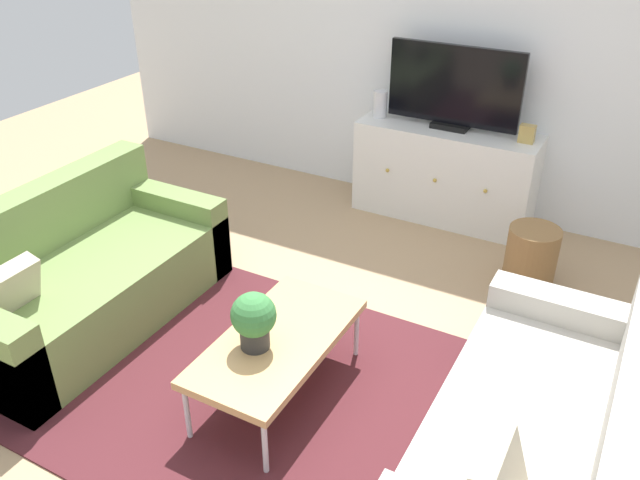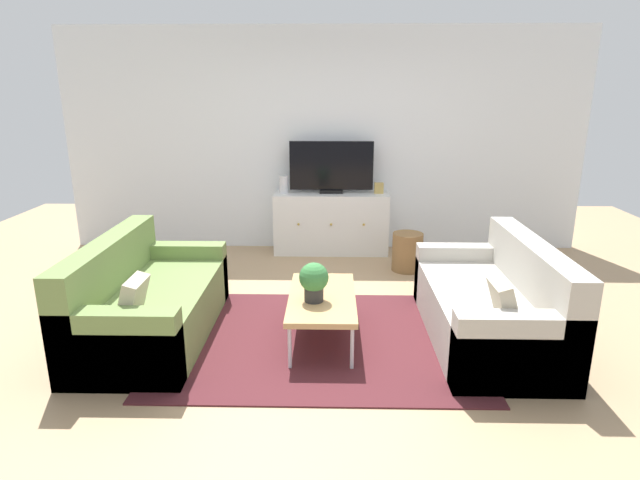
{
  "view_description": "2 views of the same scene",
  "coord_description": "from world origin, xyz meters",
  "px_view_note": "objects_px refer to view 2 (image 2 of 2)",
  "views": [
    {
      "loc": [
        1.5,
        -2.37,
        2.5
      ],
      "look_at": [
        0.0,
        0.39,
        0.7
      ],
      "focal_mm": 36.77,
      "sensor_mm": 36.0,
      "label": 1
    },
    {
      "loc": [
        0.1,
        -4.04,
        1.98
      ],
      "look_at": [
        0.0,
        0.39,
        0.7
      ],
      "focal_mm": 29.44,
      "sensor_mm": 36.0,
      "label": 2
    }
  ],
  "objects_px": {
    "couch_left_side": "(143,305)",
    "mantel_clock": "(379,188)",
    "flat_screen_tv": "(331,167)",
    "coffee_table": "(322,299)",
    "wicker_basket": "(407,252)",
    "tv_console": "(331,223)",
    "couch_right_side": "(496,308)",
    "glass_vase": "(284,184)",
    "potted_plant": "(314,280)"
  },
  "relations": [
    {
      "from": "couch_left_side",
      "to": "mantel_clock",
      "type": "height_order",
      "value": "mantel_clock"
    },
    {
      "from": "flat_screen_tv",
      "to": "coffee_table",
      "type": "bearing_deg",
      "value": -91.64
    },
    {
      "from": "mantel_clock",
      "to": "wicker_basket",
      "type": "relative_size",
      "value": 0.3
    },
    {
      "from": "coffee_table",
      "to": "wicker_basket",
      "type": "bearing_deg",
      "value": 61.64
    },
    {
      "from": "coffee_table",
      "to": "flat_screen_tv",
      "type": "xyz_separation_m",
      "value": [
        0.07,
        2.42,
        0.71
      ]
    },
    {
      "from": "tv_console",
      "to": "wicker_basket",
      "type": "height_order",
      "value": "tv_console"
    },
    {
      "from": "couch_right_side",
      "to": "wicker_basket",
      "type": "relative_size",
      "value": 4.03
    },
    {
      "from": "couch_right_side",
      "to": "couch_left_side",
      "type": "bearing_deg",
      "value": 180.0
    },
    {
      "from": "couch_right_side",
      "to": "flat_screen_tv",
      "type": "height_order",
      "value": "flat_screen_tv"
    },
    {
      "from": "glass_vase",
      "to": "wicker_basket",
      "type": "xyz_separation_m",
      "value": [
        1.44,
        -0.68,
        -0.64
      ]
    },
    {
      "from": "glass_vase",
      "to": "mantel_clock",
      "type": "xyz_separation_m",
      "value": [
        1.16,
        0.0,
        -0.04
      ]
    },
    {
      "from": "flat_screen_tv",
      "to": "mantel_clock",
      "type": "bearing_deg",
      "value": -1.98
    },
    {
      "from": "couch_left_side",
      "to": "tv_console",
      "type": "distance_m",
      "value": 2.83
    },
    {
      "from": "coffee_table",
      "to": "couch_left_side",
      "type": "bearing_deg",
      "value": 179.16
    },
    {
      "from": "coffee_table",
      "to": "potted_plant",
      "type": "height_order",
      "value": "potted_plant"
    },
    {
      "from": "wicker_basket",
      "to": "glass_vase",
      "type": "bearing_deg",
      "value": 154.7
    },
    {
      "from": "tv_console",
      "to": "flat_screen_tv",
      "type": "bearing_deg",
      "value": 90.0
    },
    {
      "from": "tv_console",
      "to": "flat_screen_tv",
      "type": "relative_size",
      "value": 1.38
    },
    {
      "from": "flat_screen_tv",
      "to": "glass_vase",
      "type": "height_order",
      "value": "flat_screen_tv"
    },
    {
      "from": "wicker_basket",
      "to": "mantel_clock",
      "type": "bearing_deg",
      "value": 112.33
    },
    {
      "from": "coffee_table",
      "to": "glass_vase",
      "type": "xyz_separation_m",
      "value": [
        -0.51,
        2.4,
        0.5
      ]
    },
    {
      "from": "potted_plant",
      "to": "glass_vase",
      "type": "height_order",
      "value": "glass_vase"
    },
    {
      "from": "potted_plant",
      "to": "mantel_clock",
      "type": "height_order",
      "value": "mantel_clock"
    },
    {
      "from": "couch_right_side",
      "to": "potted_plant",
      "type": "height_order",
      "value": "couch_right_side"
    },
    {
      "from": "potted_plant",
      "to": "coffee_table",
      "type": "bearing_deg",
      "value": 60.29
    },
    {
      "from": "couch_left_side",
      "to": "glass_vase",
      "type": "relative_size",
      "value": 8.23
    },
    {
      "from": "coffee_table",
      "to": "wicker_basket",
      "type": "height_order",
      "value": "wicker_basket"
    },
    {
      "from": "tv_console",
      "to": "glass_vase",
      "type": "distance_m",
      "value": 0.75
    },
    {
      "from": "couch_left_side",
      "to": "wicker_basket",
      "type": "height_order",
      "value": "couch_left_side"
    },
    {
      "from": "couch_left_side",
      "to": "glass_vase",
      "type": "height_order",
      "value": "glass_vase"
    },
    {
      "from": "coffee_table",
      "to": "couch_right_side",
      "type": "bearing_deg",
      "value": 0.87
    },
    {
      "from": "coffee_table",
      "to": "glass_vase",
      "type": "relative_size",
      "value": 4.99
    },
    {
      "from": "potted_plant",
      "to": "wicker_basket",
      "type": "bearing_deg",
      "value": 61.56
    },
    {
      "from": "coffee_table",
      "to": "potted_plant",
      "type": "distance_m",
      "value": 0.24
    },
    {
      "from": "couch_right_side",
      "to": "wicker_basket",
      "type": "bearing_deg",
      "value": 105.82
    },
    {
      "from": "tv_console",
      "to": "glass_vase",
      "type": "height_order",
      "value": "glass_vase"
    },
    {
      "from": "couch_left_side",
      "to": "couch_right_side",
      "type": "bearing_deg",
      "value": 0.0
    },
    {
      "from": "coffee_table",
      "to": "mantel_clock",
      "type": "height_order",
      "value": "mantel_clock"
    },
    {
      "from": "glass_vase",
      "to": "tv_console",
      "type": "bearing_deg",
      "value": -0.0
    },
    {
      "from": "potted_plant",
      "to": "mantel_clock",
      "type": "distance_m",
      "value": 2.62
    },
    {
      "from": "flat_screen_tv",
      "to": "couch_right_side",
      "type": "bearing_deg",
      "value": -60.8
    },
    {
      "from": "coffee_table",
      "to": "glass_vase",
      "type": "distance_m",
      "value": 2.5
    },
    {
      "from": "coffee_table",
      "to": "wicker_basket",
      "type": "distance_m",
      "value": 1.96
    },
    {
      "from": "couch_left_side",
      "to": "mantel_clock",
      "type": "bearing_deg",
      "value": 48.37
    },
    {
      "from": "coffee_table",
      "to": "flat_screen_tv",
      "type": "relative_size",
      "value": 1.04
    },
    {
      "from": "couch_right_side",
      "to": "wicker_basket",
      "type": "height_order",
      "value": "couch_right_side"
    },
    {
      "from": "tv_console",
      "to": "mantel_clock",
      "type": "bearing_deg",
      "value": 0.0
    },
    {
      "from": "potted_plant",
      "to": "flat_screen_tv",
      "type": "height_order",
      "value": "flat_screen_tv"
    },
    {
      "from": "couch_left_side",
      "to": "potted_plant",
      "type": "relative_size",
      "value": 5.56
    },
    {
      "from": "couch_right_side",
      "to": "flat_screen_tv",
      "type": "bearing_deg",
      "value": 119.2
    }
  ]
}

